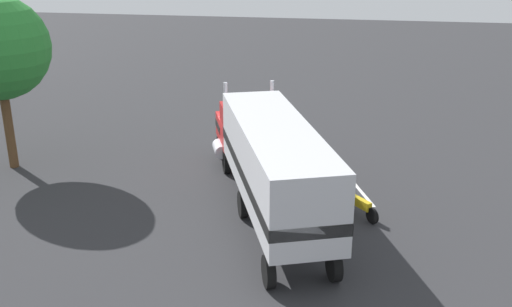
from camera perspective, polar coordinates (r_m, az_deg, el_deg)
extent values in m
plane|color=#2D2D30|center=(29.68, -2.06, -1.02)|extent=(120.00, 120.00, 0.00)
cube|color=silver|center=(23.78, 3.11, -6.58)|extent=(4.10, 1.90, 0.01)
cube|color=silver|center=(27.31, 9.81, -3.22)|extent=(4.18, 1.68, 0.01)
cube|color=#B21919|center=(30.08, -1.36, 2.70)|extent=(2.58, 2.98, 1.20)
cube|color=#B21919|center=(28.42, -0.86, 2.72)|extent=(2.21, 2.84, 2.20)
cube|color=silver|center=(30.97, -1.64, 3.21)|extent=(0.83, 1.99, 1.08)
cube|color=black|center=(30.06, -1.36, 2.81)|extent=(2.59, 3.02, 0.36)
cylinder|color=silver|center=(27.57, -2.93, 3.46)|extent=(0.18, 0.18, 3.40)
cylinder|color=silver|center=(27.93, 1.56, 3.69)|extent=(0.18, 0.18, 3.40)
cube|color=silver|center=(22.34, 1.86, -0.67)|extent=(10.73, 6.20, 2.80)
cube|color=black|center=(22.49, 1.85, -1.67)|extent=(10.75, 6.24, 0.44)
cylinder|color=silver|center=(29.04, -3.51, 0.47)|extent=(1.44, 1.06, 0.64)
cylinder|color=black|center=(30.58, -3.47, 0.69)|extent=(1.13, 0.68, 1.10)
cylinder|color=black|center=(30.90, 0.58, 0.94)|extent=(1.13, 0.68, 1.10)
cylinder|color=black|center=(28.43, -2.89, -0.81)|extent=(1.13, 0.68, 1.10)
cylinder|color=black|center=(28.78, 1.45, -0.53)|extent=(1.13, 0.68, 1.10)
cylinder|color=black|center=(23.91, -1.30, -4.94)|extent=(1.13, 0.68, 1.10)
cylinder|color=black|center=(24.32, 3.84, -4.54)|extent=(1.13, 0.68, 1.10)
cylinder|color=black|center=(19.35, 1.24, -11.39)|extent=(1.13, 0.68, 1.10)
cylinder|color=black|center=(19.85, 7.59, -10.70)|extent=(1.13, 0.68, 1.10)
cylinder|color=black|center=(27.03, 5.47, -2.33)|extent=(0.18, 0.18, 0.82)
cylinder|color=black|center=(27.17, 5.44, -2.21)|extent=(0.18, 0.18, 0.82)
cylinder|color=#333338|center=(26.84, 5.50, -0.88)|extent=(0.34, 0.34, 0.58)
sphere|color=tan|center=(26.70, 5.53, -0.07)|extent=(0.23, 0.23, 0.23)
cube|color=black|center=(26.85, 5.93, -0.83)|extent=(0.28, 0.20, 0.36)
cylinder|color=black|center=(24.86, 9.01, -4.75)|extent=(0.56, 0.51, 0.66)
cylinder|color=black|center=(23.88, 11.23, -5.97)|extent=(0.56, 0.51, 0.66)
cube|color=gold|center=(24.25, 10.13, -4.75)|extent=(0.98, 0.91, 0.36)
cylinder|color=silver|center=(24.60, 9.21, -3.88)|extent=(0.26, 0.24, 0.69)
cylinder|color=brown|center=(31.07, -22.90, 2.47)|extent=(0.44, 0.44, 4.23)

